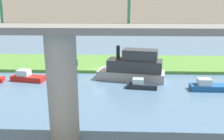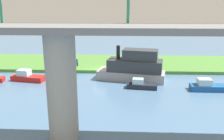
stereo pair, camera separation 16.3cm
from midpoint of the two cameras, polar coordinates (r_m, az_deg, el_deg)
ground_plane at (r=38.60m, az=-2.31°, el=-0.84°), size 160.00×160.00×0.00m
grassy_bank at (r=44.30m, az=-1.66°, el=1.66°), size 80.00×12.00×0.50m
bridge_pylon at (r=19.65m, az=-11.46°, el=-4.09°), size 2.40×2.40×8.77m
bridge_span at (r=18.63m, az=-12.26°, el=10.22°), size 72.70×4.30×3.25m
person_on_bank at (r=41.46m, az=-8.04°, el=1.89°), size 0.50×0.50×1.39m
mooring_post at (r=39.08m, az=-0.23°, el=0.79°), size 0.20×0.20×0.85m
motorboat_red at (r=35.25m, az=5.17°, el=0.60°), size 10.09×5.04×4.93m
riverboat_paddlewheel at (r=32.16m, az=6.94°, el=-3.46°), size 4.06×1.86×1.31m
skiff_small at (r=33.48m, az=21.63°, el=-3.56°), size 4.65×1.70×1.54m
houseboat_blue at (r=37.02m, az=-19.10°, el=-1.51°), size 5.01×2.55×1.59m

